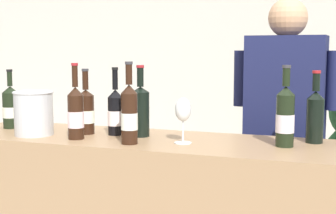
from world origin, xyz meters
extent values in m
cube|color=beige|center=(0.00, 2.60, 1.40)|extent=(8.00, 0.10, 2.80)
cylinder|color=black|center=(-0.88, 0.04, 1.06)|extent=(0.08, 0.08, 0.19)
cone|color=black|center=(-0.88, 0.04, 1.17)|extent=(0.08, 0.08, 0.03)
cylinder|color=black|center=(-0.88, 0.04, 1.23)|extent=(0.03, 0.03, 0.07)
cylinder|color=black|center=(-0.88, 0.04, 1.27)|extent=(0.03, 0.03, 0.01)
cylinder|color=silver|center=(-0.88, 0.04, 1.06)|extent=(0.08, 0.08, 0.06)
cylinder|color=black|center=(-0.15, 0.04, 1.08)|extent=(0.08, 0.08, 0.21)
cone|color=black|center=(-0.15, 0.04, 1.19)|extent=(0.08, 0.08, 0.03)
cylinder|color=black|center=(-0.15, 0.04, 1.25)|extent=(0.03, 0.03, 0.09)
cylinder|color=maroon|center=(-0.15, 0.04, 1.30)|extent=(0.04, 0.04, 0.01)
cylinder|color=black|center=(0.63, 0.15, 1.07)|extent=(0.08, 0.08, 0.19)
cone|color=black|center=(0.63, 0.15, 1.18)|extent=(0.08, 0.08, 0.03)
cylinder|color=black|center=(0.63, 0.15, 1.24)|extent=(0.03, 0.03, 0.08)
cylinder|color=maroon|center=(0.63, 0.15, 1.28)|extent=(0.04, 0.04, 0.01)
cylinder|color=black|center=(0.52, 0.02, 1.08)|extent=(0.08, 0.08, 0.22)
cone|color=black|center=(0.52, 0.02, 1.21)|extent=(0.08, 0.08, 0.04)
cylinder|color=black|center=(0.52, 0.02, 1.27)|extent=(0.03, 0.03, 0.08)
cylinder|color=#333338|center=(0.52, 0.02, 1.31)|extent=(0.04, 0.04, 0.01)
cylinder|color=silver|center=(0.52, 0.02, 1.07)|extent=(0.08, 0.08, 0.08)
cylinder|color=black|center=(-0.28, 0.04, 1.06)|extent=(0.07, 0.07, 0.18)
cone|color=black|center=(-0.28, 0.04, 1.17)|extent=(0.07, 0.07, 0.04)
cylinder|color=black|center=(-0.28, 0.04, 1.24)|extent=(0.03, 0.03, 0.09)
cylinder|color=black|center=(-0.28, 0.04, 1.29)|extent=(0.03, 0.03, 0.01)
cylinder|color=white|center=(-0.28, 0.04, 1.05)|extent=(0.07, 0.07, 0.07)
cylinder|color=black|center=(-0.43, 0.02, 1.07)|extent=(0.08, 0.08, 0.19)
cone|color=black|center=(-0.43, 0.02, 1.17)|extent=(0.08, 0.08, 0.03)
cylinder|color=black|center=(-0.43, 0.02, 1.23)|extent=(0.03, 0.03, 0.09)
cylinder|color=#333338|center=(-0.43, 0.02, 1.28)|extent=(0.03, 0.03, 0.01)
cylinder|color=white|center=(-0.43, 0.02, 1.06)|extent=(0.08, 0.08, 0.06)
cylinder|color=black|center=(-0.12, -0.14, 1.08)|extent=(0.07, 0.07, 0.22)
cone|color=black|center=(-0.12, -0.14, 1.21)|extent=(0.07, 0.07, 0.04)
cylinder|color=black|center=(-0.12, -0.14, 1.27)|extent=(0.03, 0.03, 0.09)
cylinder|color=#333338|center=(-0.12, -0.14, 1.32)|extent=(0.03, 0.03, 0.01)
cylinder|color=silver|center=(-0.12, -0.14, 1.07)|extent=(0.07, 0.07, 0.07)
cylinder|color=black|center=(-0.40, -0.12, 1.07)|extent=(0.07, 0.07, 0.20)
cone|color=black|center=(-0.40, -0.12, 1.19)|extent=(0.07, 0.07, 0.04)
cylinder|color=black|center=(-0.40, -0.12, 1.26)|extent=(0.03, 0.03, 0.10)
cylinder|color=maroon|center=(-0.40, -0.12, 1.31)|extent=(0.03, 0.03, 0.01)
cylinder|color=silver|center=(-0.40, -0.12, 1.06)|extent=(0.07, 0.07, 0.07)
cylinder|color=silver|center=(0.09, -0.05, 0.97)|extent=(0.08, 0.08, 0.00)
cylinder|color=silver|center=(0.09, -0.05, 1.03)|extent=(0.01, 0.01, 0.10)
ellipsoid|color=silver|center=(0.09, -0.05, 1.12)|extent=(0.07, 0.07, 0.10)
ellipsoid|color=maroon|center=(0.09, -0.05, 1.10)|extent=(0.05, 0.05, 0.04)
cylinder|color=silver|center=(-0.65, -0.09, 1.07)|extent=(0.18, 0.18, 0.20)
torus|color=silver|center=(-0.65, -0.09, 1.18)|extent=(0.19, 0.19, 0.01)
cube|color=#191E47|center=(0.46, 0.57, 1.15)|extent=(0.41, 0.26, 0.60)
sphere|color=tan|center=(0.46, 0.57, 1.54)|extent=(0.20, 0.20, 0.20)
cylinder|color=#191E47|center=(0.70, 0.56, 1.22)|extent=(0.08, 0.08, 0.30)
cylinder|color=#191E47|center=(0.22, 0.58, 1.22)|extent=(0.08, 0.08, 0.30)
camera|label=1|loc=(0.72, -2.03, 1.38)|focal=51.51mm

